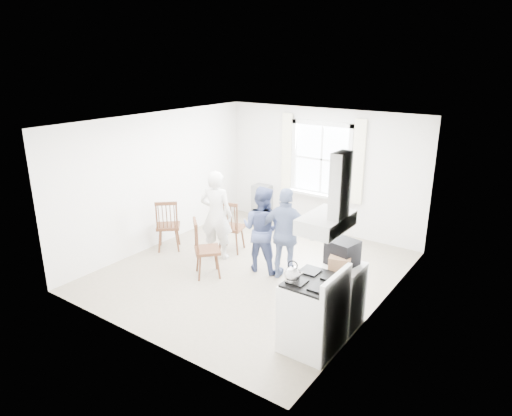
% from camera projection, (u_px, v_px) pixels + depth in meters
% --- Properties ---
extents(room_shell, '(4.62, 5.12, 2.64)m').
position_uv_depth(room_shell, '(253.00, 200.00, 7.61)').
color(room_shell, gray).
rests_on(room_shell, ground).
extents(window_assembly, '(1.88, 0.24, 1.70)m').
position_uv_depth(window_assembly, '(321.00, 164.00, 9.46)').
color(window_assembly, white).
rests_on(window_assembly, room_shell).
extents(range_hood, '(0.45, 0.76, 0.94)m').
position_uv_depth(range_hood, '(331.00, 210.00, 5.25)').
color(range_hood, silver).
rests_on(range_hood, room_shell).
extents(shelf_unit, '(0.40, 0.30, 0.80)m').
position_uv_depth(shelf_unit, '(262.00, 202.00, 10.47)').
color(shelf_unit, gray).
rests_on(shelf_unit, ground).
extents(gas_stove, '(0.68, 0.76, 1.12)m').
position_uv_depth(gas_stove, '(313.00, 313.00, 5.78)').
color(gas_stove, white).
rests_on(gas_stove, ground).
extents(kettle, '(0.20, 0.20, 0.29)m').
position_uv_depth(kettle, '(292.00, 275.00, 5.57)').
color(kettle, silver).
rests_on(kettle, gas_stove).
extents(low_cabinet, '(0.50, 0.55, 0.90)m').
position_uv_depth(low_cabinet, '(342.00, 295.00, 6.30)').
color(low_cabinet, silver).
rests_on(low_cabinet, ground).
extents(stereo_stack, '(0.44, 0.41, 0.34)m').
position_uv_depth(stereo_stack, '(342.00, 252.00, 6.15)').
color(stereo_stack, black).
rests_on(stereo_stack, low_cabinet).
extents(cardboard_box, '(0.32, 0.27, 0.18)m').
position_uv_depth(cardboard_box, '(340.00, 263.00, 6.01)').
color(cardboard_box, '#AF7C54').
rests_on(cardboard_box, low_cabinet).
extents(windsor_chair_a, '(0.53, 0.53, 1.04)m').
position_uv_depth(windsor_chair_a, '(229.00, 222.00, 8.57)').
color(windsor_chair_a, '#442516').
rests_on(windsor_chair_a, ground).
extents(windsor_chair_b, '(0.60, 0.60, 1.02)m').
position_uv_depth(windsor_chair_b, '(201.00, 242.00, 7.64)').
color(windsor_chair_b, '#442516').
rests_on(windsor_chair_b, ground).
extents(windsor_chair_c, '(0.60, 0.60, 1.03)m').
position_uv_depth(windsor_chair_c, '(167.00, 220.00, 8.64)').
color(windsor_chair_c, '#442516').
rests_on(windsor_chair_c, ground).
extents(person_left, '(0.77, 0.77, 1.67)m').
position_uv_depth(person_left, '(216.00, 215.00, 8.31)').
color(person_left, silver).
rests_on(person_left, ground).
extents(person_mid, '(0.83, 0.83, 1.52)m').
position_uv_depth(person_mid, '(262.00, 229.00, 7.84)').
color(person_mid, '#404C78').
rests_on(person_mid, ground).
extents(person_right, '(1.12, 1.12, 1.58)m').
position_uv_depth(person_right, '(286.00, 234.00, 7.53)').
color(person_right, navy).
rests_on(person_right, ground).
extents(potted_plant, '(0.24, 0.24, 0.33)m').
position_uv_depth(potted_plant, '(338.00, 189.00, 9.29)').
color(potted_plant, '#367A3F').
rests_on(potted_plant, window_assembly).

